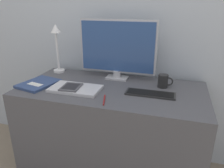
% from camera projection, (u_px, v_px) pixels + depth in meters
% --- Properties ---
extents(wall_back, '(3.60, 0.05, 2.40)m').
position_uv_depth(wall_back, '(125.00, 20.00, 1.76)').
color(wall_back, '#B2BCC6').
rests_on(wall_back, ground_plane).
extents(desk, '(1.32, 0.65, 0.76)m').
position_uv_depth(desk, '(111.00, 133.00, 1.70)').
color(desk, '#4C4C51').
rests_on(desk, ground_plane).
extents(monitor, '(0.60, 0.11, 0.46)m').
position_uv_depth(monitor, '(117.00, 49.00, 1.67)').
color(monitor, '#B7B7BC').
rests_on(monitor, desk).
extents(keyboard, '(0.33, 0.11, 0.01)m').
position_uv_depth(keyboard, '(150.00, 94.00, 1.45)').
color(keyboard, '#282828').
rests_on(keyboard, desk).
extents(laptop, '(0.35, 0.20, 0.02)m').
position_uv_depth(laptop, '(76.00, 89.00, 1.52)').
color(laptop, '#BCBCC1').
rests_on(laptop, desk).
extents(ereader, '(0.14, 0.17, 0.01)m').
position_uv_depth(ereader, '(71.00, 87.00, 1.51)').
color(ereader, '#4C4C51').
rests_on(ereader, laptop).
extents(desk_lamp, '(0.10, 0.10, 0.41)m').
position_uv_depth(desk_lamp, '(57.00, 43.00, 1.83)').
color(desk_lamp, white).
rests_on(desk_lamp, desk).
extents(notebook, '(0.27, 0.32, 0.02)m').
position_uv_depth(notebook, '(39.00, 84.00, 1.62)').
color(notebook, '#334775').
rests_on(notebook, desk).
extents(coffee_mug, '(0.11, 0.07, 0.09)m').
position_uv_depth(coffee_mug, '(163.00, 81.00, 1.56)').
color(coffee_mug, black).
rests_on(coffee_mug, desk).
extents(pen, '(0.05, 0.14, 0.01)m').
position_uv_depth(pen, '(104.00, 100.00, 1.36)').
color(pen, maroon).
rests_on(pen, desk).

